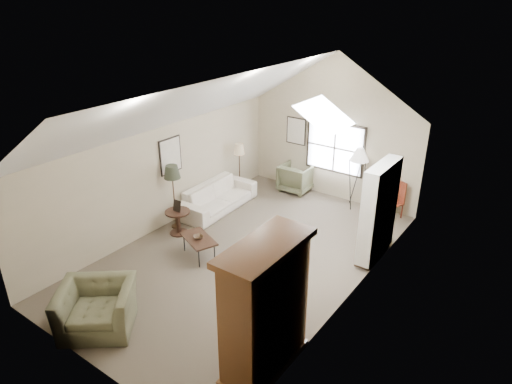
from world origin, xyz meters
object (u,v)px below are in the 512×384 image
Objects in this scene: armoire at (265,309)px; armchair_far at (296,178)px; side_table at (178,222)px; side_chair at (394,200)px; coffee_table at (199,247)px; armchair_near at (97,308)px; sofa at (218,197)px.

armchair_far is at bearing 116.99° from armoire.
side_table is 5.47m from side_chair.
side_table is 0.61× the size of side_chair.
side_table is (-1.11, 0.49, 0.06)m from coffee_table.
armchair_near is at bearing -87.47° from coffee_table.
coffee_table is (-0.12, 2.73, -0.17)m from armchair_near.
sofa is 2.60× the size of coffee_table.
sofa is 3.99× the size of side_table.
side_table is (-1.23, 3.22, -0.11)m from armchair_near.
armoire is 3.68× the size of side_table.
sofa is 2.68× the size of armchair_far.
armchair_far is 0.97× the size of coffee_table.
armchair_near is 2.74m from coffee_table.
coffee_table is at bearing 53.71° from armchair_near.
armchair_near is (-2.86, -0.96, -0.70)m from armoire.
sofa is 1.91× the size of armchair_near.
armoire is 6.88m from armchair_far.
sofa is at bearing 137.39° from armoire.
coffee_table is 1.21m from side_table.
sofa is 2.49m from armchair_far.
side_chair reaches higher than side_table.
armchair_far is (-0.24, 7.06, -0.00)m from armchair_near.
side_chair is at bearing 57.28° from coffee_table.
armoire is 2.25× the size of side_chair.
side_chair is (-0.20, 6.10, -0.61)m from armoire.
side_chair is (3.89, 3.85, 0.19)m from side_table.
sofa is at bearing 120.01° from coffee_table.
armchair_near is 1.28× the size of side_chair.
coffee_table is (-2.98, 1.77, -0.87)m from armoire.
armchair_near is 3.44m from side_table.
sofa is at bearing 93.58° from side_table.
armchair_far reaches higher than sofa.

